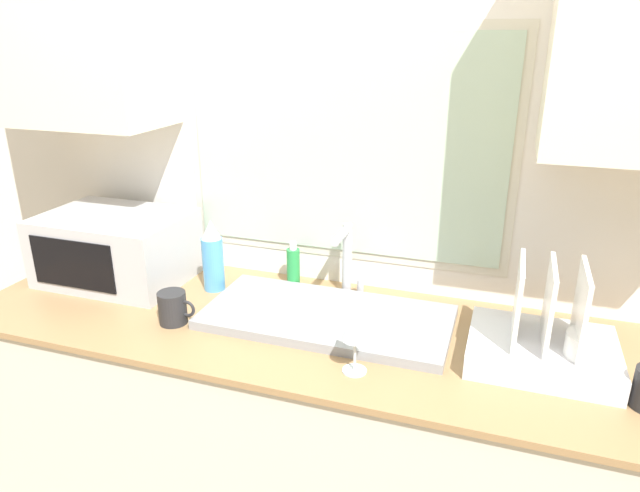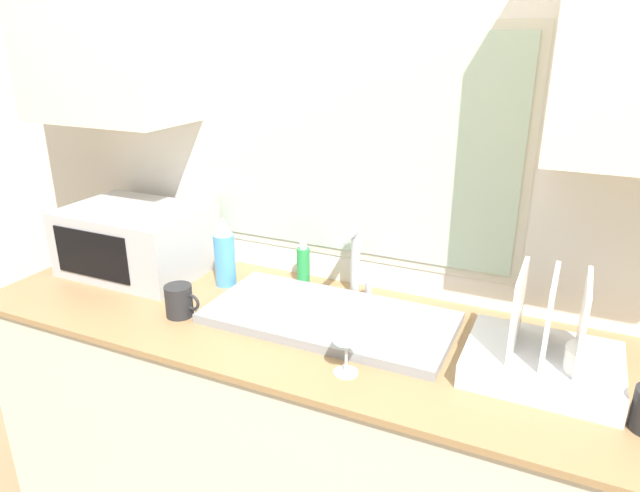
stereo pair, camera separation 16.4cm
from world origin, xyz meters
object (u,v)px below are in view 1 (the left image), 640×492
Objects in this scene: spray_bottle at (213,256)px; wine_glass at (356,327)px; dish_rack at (546,344)px; mug_near_sink at (173,308)px; microwave at (116,247)px; soap_bottle at (293,267)px; faucet at (347,256)px.

spray_bottle reaches higher than wine_glass.
mug_near_sink is (-1.09, -0.12, -0.01)m from dish_rack.
mug_near_sink is at bearing -89.60° from spray_bottle.
microwave is 1.30× the size of dish_rack.
spray_bottle is at bearing -158.08° from soap_bottle.
spray_bottle reaches higher than soap_bottle.
dish_rack is at bearing -7.50° from spray_bottle.
faucet is at bearing -2.82° from soap_bottle.
faucet is 0.21m from soap_bottle.
spray_bottle is at bearing 172.50° from dish_rack.
wine_glass reaches higher than soap_bottle.
dish_rack is (0.64, -0.24, -0.09)m from faucet.
microwave reaches higher than soap_bottle.
soap_bottle reaches higher than mug_near_sink.
microwave is at bearing -175.05° from spray_bottle.
soap_bottle is at bearing 177.18° from faucet.
dish_rack is 2.15× the size of wine_glass.
soap_bottle is (-0.20, 0.01, -0.07)m from faucet.
mug_near_sink is (0.38, -0.23, -0.07)m from microwave.
faucet is 0.69m from dish_rack.
spray_bottle is 1.41× the size of wine_glass.
wine_glass is (0.61, -0.08, 0.08)m from mug_near_sink.
wine_glass is at bearing -157.19° from dish_rack.
microwave is at bearing -167.83° from soap_bottle.
soap_bottle is at bearing 127.94° from wine_glass.
spray_bottle is at bearing -168.32° from faucet.
mug_near_sink is (-0.26, -0.37, -0.02)m from soap_bottle.
faucet is 0.85m from microwave.
microwave is 1.04m from wine_glass.
mug_near_sink is 0.62m from wine_glass.
faucet is 0.47m from spray_bottle.
spray_bottle is (-0.46, -0.09, -0.03)m from faucet.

